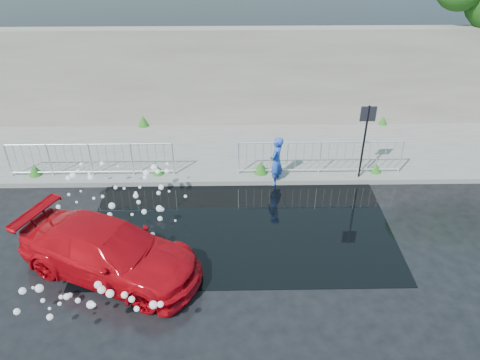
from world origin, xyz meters
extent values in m
plane|color=black|center=(0.00, 0.00, 0.00)|extent=(90.00, 90.00, 0.00)
cube|color=#63645F|center=(0.00, 5.00, 0.07)|extent=(30.00, 4.00, 0.15)
cube|color=#63645F|center=(0.00, 3.00, 0.08)|extent=(30.00, 0.25, 0.16)
cube|color=#6C635B|center=(0.00, 7.20, 1.90)|extent=(30.00, 0.60, 3.50)
cube|color=black|center=(0.50, 1.00, 0.01)|extent=(8.00, 5.00, 0.01)
cylinder|color=black|center=(4.20, 3.10, 1.25)|extent=(0.06, 0.06, 2.50)
cube|color=black|center=(4.20, 3.10, 2.25)|extent=(0.45, 0.04, 0.45)
cylinder|color=silver|center=(-6.50, 3.35, 0.70)|extent=(0.05, 0.05, 1.10)
cylinder|color=silver|center=(-1.50, 3.35, 0.70)|extent=(0.05, 0.05, 1.10)
cylinder|color=silver|center=(-4.00, 3.35, 1.22)|extent=(5.00, 0.04, 0.04)
cylinder|color=silver|center=(-4.00, 3.35, 0.27)|extent=(5.00, 0.04, 0.04)
cylinder|color=silver|center=(0.50, 3.35, 0.70)|extent=(0.05, 0.05, 1.10)
cylinder|color=silver|center=(5.50, 3.35, 0.70)|extent=(0.05, 0.05, 1.10)
cylinder|color=silver|center=(3.00, 3.35, 1.22)|extent=(5.00, 0.04, 0.04)
cylinder|color=silver|center=(3.00, 3.35, 0.27)|extent=(5.00, 0.04, 0.04)
cone|color=#194C14|center=(-5.80, 3.40, 0.33)|extent=(0.40, 0.40, 0.37)
cone|color=#194C14|center=(-2.00, 3.40, 0.29)|extent=(0.36, 0.36, 0.28)
cone|color=#194C14|center=(1.20, 3.40, 0.35)|extent=(0.44, 0.44, 0.41)
cone|color=#194C14|center=(4.80, 3.40, 0.29)|extent=(0.38, 0.38, 0.28)
cone|color=#194C14|center=(-3.00, 6.90, 0.35)|extent=(0.42, 0.42, 0.41)
cone|color=#194C14|center=(6.00, 6.90, 0.30)|extent=(0.34, 0.34, 0.31)
sphere|color=white|center=(-3.93, 0.26, 0.37)|extent=(0.16, 0.16, 0.16)
sphere|color=white|center=(-3.80, 1.09, 0.68)|extent=(0.07, 0.07, 0.07)
sphere|color=white|center=(-2.71, 0.32, 0.31)|extent=(0.16, 0.16, 0.16)
sphere|color=white|center=(-2.34, 0.21, 0.35)|extent=(0.07, 0.07, 0.07)
sphere|color=white|center=(-4.26, 0.96, 0.57)|extent=(0.08, 0.08, 0.08)
sphere|color=white|center=(-3.76, 1.41, 0.82)|extent=(0.06, 0.06, 0.06)
sphere|color=white|center=(-2.20, 1.18, 0.60)|extent=(0.11, 0.11, 0.11)
sphere|color=white|center=(-1.18, 0.63, 0.39)|extent=(0.06, 0.06, 0.06)
sphere|color=white|center=(-2.20, 1.54, 0.84)|extent=(0.08, 0.08, 0.08)
sphere|color=white|center=(-1.61, 1.46, 0.89)|extent=(0.15, 0.15, 0.15)
sphere|color=white|center=(-3.98, 2.45, 1.06)|extent=(0.11, 0.11, 0.11)
sphere|color=white|center=(-1.92, 2.33, 1.00)|extent=(0.18, 0.18, 0.18)
sphere|color=white|center=(-2.11, 2.16, 0.92)|extent=(0.18, 0.18, 0.18)
sphere|color=white|center=(-3.41, 2.49, 1.04)|extent=(0.13, 0.13, 0.13)
sphere|color=white|center=(-1.55, 2.48, 1.02)|extent=(0.09, 0.09, 0.09)
sphere|color=white|center=(-4.29, 0.26, 0.35)|extent=(0.11, 0.11, 0.11)
sphere|color=white|center=(-2.95, 0.43, 0.48)|extent=(0.07, 0.07, 0.07)
sphere|color=white|center=(-1.67, 1.34, 0.78)|extent=(0.12, 0.12, 0.12)
sphere|color=white|center=(-1.39, 1.34, 0.83)|extent=(0.07, 0.07, 0.07)
sphere|color=white|center=(-3.65, 1.99, 1.01)|extent=(0.09, 0.09, 0.09)
sphere|color=white|center=(-4.22, 0.35, 0.38)|extent=(0.17, 0.17, 0.17)
sphere|color=white|center=(-4.25, 0.94, 0.64)|extent=(0.12, 0.12, 0.12)
sphere|color=white|center=(-0.96, 1.35, 0.66)|extent=(0.09, 0.09, 0.09)
sphere|color=white|center=(-3.36, 1.17, 0.75)|extent=(0.08, 0.08, 0.08)
sphere|color=white|center=(-1.55, 0.94, 0.53)|extent=(0.12, 0.12, 0.12)
sphere|color=white|center=(-1.54, 2.20, 0.95)|extent=(0.13, 0.13, 0.13)
sphere|color=white|center=(-1.59, 0.77, 0.68)|extent=(0.17, 0.17, 0.17)
sphere|color=white|center=(-4.22, 0.69, 0.61)|extent=(0.06, 0.06, 0.06)
sphere|color=white|center=(-1.79, 2.14, 0.98)|extent=(0.14, 0.14, 0.14)
sphere|color=white|center=(-2.85, 1.54, 0.84)|extent=(0.10, 0.10, 0.10)
sphere|color=white|center=(-2.59, 1.40, 0.90)|extent=(0.08, 0.08, 0.08)
sphere|color=white|center=(-2.11, 1.92, 0.91)|extent=(0.12, 0.12, 0.12)
sphere|color=white|center=(-2.30, 0.72, 0.53)|extent=(0.08, 0.08, 0.08)
sphere|color=white|center=(-2.97, 2.50, 0.95)|extent=(0.07, 0.07, 0.07)
sphere|color=white|center=(-3.99, 1.16, 0.88)|extent=(0.08, 0.08, 0.08)
sphere|color=white|center=(-1.58, 0.64, 0.45)|extent=(0.13, 0.13, 0.13)
sphere|color=white|center=(-1.73, 0.21, 0.27)|extent=(0.12, 0.12, 0.12)
sphere|color=white|center=(-2.02, 0.89, 0.50)|extent=(0.14, 0.14, 0.14)
sphere|color=white|center=(-2.85, 0.64, 0.59)|extent=(0.13, 0.13, 0.13)
sphere|color=white|center=(-3.14, 1.24, 0.75)|extent=(0.09, 0.09, 0.09)
sphere|color=white|center=(-3.64, 2.02, 0.87)|extent=(0.17, 0.17, 0.17)
sphere|color=white|center=(-2.26, 1.27, 0.84)|extent=(0.08, 0.08, 0.08)
sphere|color=white|center=(-4.18, 1.81, 0.98)|extent=(0.15, 0.15, 0.15)
sphere|color=white|center=(-3.95, 2.04, 1.07)|extent=(0.10, 0.10, 0.10)
sphere|color=white|center=(-2.86, 0.97, 0.64)|extent=(0.18, 0.18, 0.18)
sphere|color=white|center=(-2.28, 1.27, 0.74)|extent=(0.14, 0.14, 0.14)
sphere|color=white|center=(-4.09, 1.94, 0.99)|extent=(0.18, 0.18, 0.18)
sphere|color=white|center=(-1.50, -1.91, 0.58)|extent=(0.12, 0.12, 0.12)
sphere|color=white|center=(-1.50, -2.96, 1.03)|extent=(0.11, 0.11, 0.11)
sphere|color=white|center=(-3.74, -1.99, 0.27)|extent=(0.10, 0.10, 0.10)
sphere|color=white|center=(-2.74, -2.55, 0.84)|extent=(0.11, 0.11, 0.11)
sphere|color=white|center=(-3.92, -1.89, 0.55)|extent=(0.06, 0.06, 0.06)
sphere|color=white|center=(-2.37, -2.75, 0.92)|extent=(0.09, 0.09, 0.09)
sphere|color=white|center=(-1.99, -1.66, 0.28)|extent=(0.14, 0.14, 0.14)
sphere|color=white|center=(-3.12, -2.54, 0.75)|extent=(0.08, 0.08, 0.08)
sphere|color=white|center=(-1.25, -2.69, 0.84)|extent=(0.16, 0.16, 0.16)
sphere|color=white|center=(-1.74, -2.37, 0.67)|extent=(0.13, 0.13, 0.13)
sphere|color=white|center=(-3.66, -2.11, 0.75)|extent=(0.17, 0.17, 0.17)
sphere|color=white|center=(-3.10, -3.05, 0.95)|extent=(0.12, 0.12, 0.12)
sphere|color=white|center=(-3.20, -2.80, 0.90)|extent=(0.06, 0.06, 0.06)
sphere|color=white|center=(-3.22, -1.82, 0.25)|extent=(0.11, 0.11, 0.11)
sphere|color=white|center=(-3.90, -2.32, 0.89)|extent=(0.15, 0.15, 0.15)
sphere|color=white|center=(-3.25, -1.93, 0.31)|extent=(0.14, 0.14, 0.14)
sphere|color=white|center=(-2.43, -2.05, 0.63)|extent=(0.17, 0.17, 0.17)
sphere|color=white|center=(-3.68, -3.03, 1.08)|extent=(0.12, 0.12, 0.12)
sphere|color=white|center=(-1.52, -1.94, 0.60)|extent=(0.08, 0.08, 0.08)
sphere|color=white|center=(-3.03, -2.59, 0.98)|extent=(0.09, 0.09, 0.09)
sphere|color=white|center=(-1.07, -2.87, 1.04)|extent=(0.13, 0.13, 0.13)
sphere|color=white|center=(-1.96, -2.10, 0.52)|extent=(0.15, 0.15, 0.15)
sphere|color=white|center=(-2.45, -2.70, 0.88)|extent=(0.16, 0.16, 0.16)
sphere|color=white|center=(-2.08, -2.57, 1.04)|extent=(0.16, 0.16, 0.16)
sphere|color=white|center=(-2.49, -2.02, 0.74)|extent=(0.16, 0.16, 0.16)
imported|color=#AF070F|center=(-2.53, -0.84, 0.64)|extent=(4.73, 3.39, 1.27)
imported|color=blue|center=(1.62, 3.00, 0.78)|extent=(0.59, 0.68, 1.57)
camera|label=1|loc=(0.32, -9.12, 7.68)|focal=35.00mm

